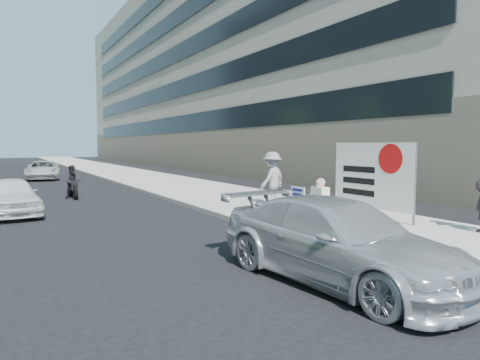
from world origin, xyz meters
TOP-DOWN VIEW (x-y plane):
  - ground at (0.00, 0.00)m, footprint 160.00×160.00m
  - near_sidewalk at (4.00, 20.00)m, footprint 5.00×120.00m
  - near_building at (17.00, 32.00)m, footprint 14.00×70.00m
  - seated_protester at (2.29, 0.61)m, footprint 0.83×1.12m
  - jogger at (3.84, 4.85)m, footprint 1.40×1.13m
  - protest_banner at (4.99, 1.34)m, footprint 0.08×3.06m
  - parked_sedan at (0.36, -2.33)m, footprint 2.42×4.89m
  - white_sedan_near at (-4.24, 7.94)m, footprint 1.89×3.83m
  - white_sedan_far at (-2.02, 23.59)m, footprint 2.57×4.68m
  - motorcycle at (-1.80, 11.81)m, footprint 0.70×2.04m

SIDE VIEW (x-z plane):
  - ground at x=0.00m, z-range 0.00..0.00m
  - near_sidewalk at x=4.00m, z-range 0.00..0.15m
  - white_sedan_far at x=-2.02m, z-range 0.00..1.24m
  - white_sedan_near at x=-4.24m, z-range 0.00..1.26m
  - motorcycle at x=-1.80m, z-range -0.08..1.35m
  - parked_sedan at x=0.36m, z-range 0.00..1.37m
  - seated_protester at x=2.29m, z-range 0.22..1.53m
  - jogger at x=3.84m, z-range 0.15..2.05m
  - protest_banner at x=4.99m, z-range 0.30..2.50m
  - near_building at x=17.00m, z-range 0.00..20.00m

